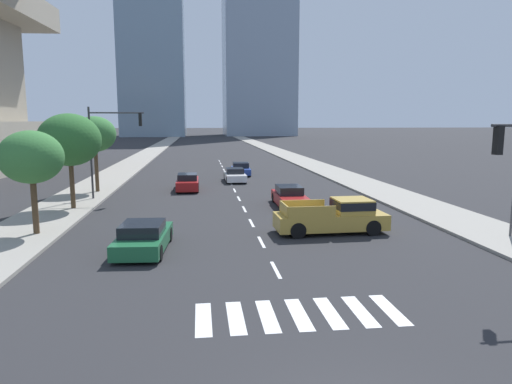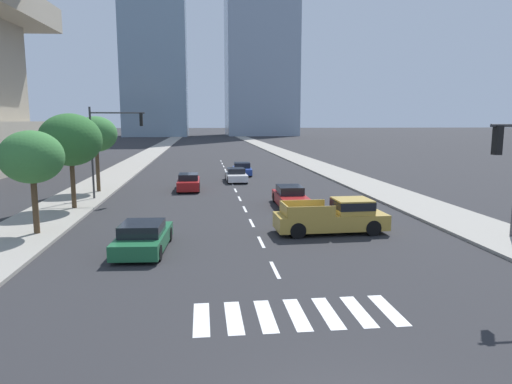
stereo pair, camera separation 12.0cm
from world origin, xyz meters
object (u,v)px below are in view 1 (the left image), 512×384
object	(u,v)px
sedan_green_2	(144,238)
street_tree_nearest	(31,158)
traffic_signal_far	(109,137)
sedan_white_1	(235,175)
street_tree_second	(69,140)
sedan_red_0	(290,197)
sedan_blue_4	(241,169)
sedan_red_3	(188,182)
street_tree_third	(95,134)
pickup_truck	(336,216)

from	to	relation	value
sedan_green_2	street_tree_nearest	bearing A→B (deg)	63.26
traffic_signal_far	street_tree_nearest	bearing A→B (deg)	-99.42
sedan_white_1	street_tree_second	distance (m)	17.16
sedan_red_0	sedan_blue_4	distance (m)	18.10
sedan_red_3	street_tree_nearest	xyz separation A→B (m)	(-6.80, -14.36, 3.15)
traffic_signal_far	sedan_red_3	bearing A→B (deg)	39.49
sedan_red_3	sedan_blue_4	world-z (taller)	sedan_red_3
sedan_blue_4	traffic_signal_far	bearing A→B (deg)	-33.50
street_tree_second	street_tree_third	size ratio (longest dim) A/B	1.02
sedan_white_1	street_tree_second	size ratio (longest dim) A/B	0.75
sedan_red_0	street_tree_third	size ratio (longest dim) A/B	0.84
pickup_truck	traffic_signal_far	distance (m)	17.26
street_tree_second	sedan_red_0	bearing A→B (deg)	-0.92
sedan_green_2	sedan_blue_4	distance (m)	28.35
sedan_green_2	sedan_blue_4	size ratio (longest dim) A/B	1.02
sedan_red_0	street_tree_nearest	distance (m)	15.28
sedan_blue_4	street_tree_nearest	xyz separation A→B (m)	(-11.96, -24.39, 3.19)
sedan_green_2	sedan_white_1	bearing A→B (deg)	-10.10
sedan_red_0	street_tree_third	bearing A→B (deg)	-117.22
sedan_red_0	street_tree_second	xyz separation A→B (m)	(-13.52, 0.22, 3.72)
pickup_truck	sedan_red_3	size ratio (longest dim) A/B	1.19
street_tree_nearest	sedan_red_3	bearing A→B (deg)	64.65
sedan_red_0	sedan_green_2	xyz separation A→B (m)	(-8.15, -9.54, -0.02)
sedan_green_2	street_tree_third	world-z (taller)	street_tree_third
traffic_signal_far	street_tree_third	xyz separation A→B (m)	(-1.68, 3.33, 0.09)
pickup_truck	sedan_green_2	bearing A→B (deg)	-167.91
pickup_truck	sedan_blue_4	world-z (taller)	pickup_truck
sedan_red_0	sedan_red_3	distance (m)	10.44
traffic_signal_far	street_tree_second	distance (m)	3.94
street_tree_second	street_tree_third	world-z (taller)	street_tree_second
pickup_truck	sedan_red_0	xyz separation A→B (m)	(-0.86, 7.36, -0.21)
sedan_red_0	sedan_red_3	bearing A→B (deg)	-139.45
sedan_blue_4	sedan_white_1	bearing A→B (deg)	-8.65
sedan_red_3	street_tree_nearest	size ratio (longest dim) A/B	0.94
street_tree_third	sedan_white_1	bearing A→B (deg)	27.73
sedan_white_1	pickup_truck	bearing A→B (deg)	8.66
street_tree_nearest	sedan_green_2	bearing A→B (deg)	-30.65
sedan_white_1	sedan_green_2	size ratio (longest dim) A/B	0.95
sedan_green_2	street_tree_third	bearing A→B (deg)	21.79
traffic_signal_far	street_tree_third	world-z (taller)	traffic_signal_far
sedan_red_3	street_tree_third	bearing A→B (deg)	97.44
traffic_signal_far	sedan_green_2	bearing A→B (deg)	-74.51
pickup_truck	sedan_blue_4	size ratio (longest dim) A/B	1.22
sedan_blue_4	sedan_green_2	bearing A→B (deg)	-11.14
pickup_truck	street_tree_nearest	distance (m)	14.72
street_tree_nearest	street_tree_third	world-z (taller)	street_tree_third
sedan_blue_4	street_tree_third	distance (m)	16.66
sedan_red_0	street_tree_third	xyz separation A→B (m)	(-13.52, 7.11, 3.87)
pickup_truck	sedan_red_3	world-z (taller)	pickup_truck
sedan_white_1	sedan_blue_4	xyz separation A→B (m)	(1.00, 5.16, 0.01)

